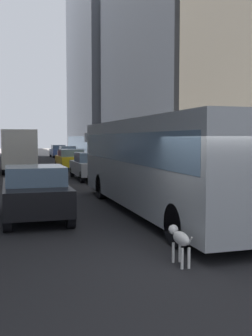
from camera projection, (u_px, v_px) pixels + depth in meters
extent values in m
plane|color=#232326|center=(43.00, 162.00, 42.07)|extent=(120.00, 120.00, 0.00)
cube|color=#9E9991|center=(97.00, 161.00, 43.67)|extent=(2.40, 110.00, 0.15)
cube|color=#4C515B|center=(167.00, 53.00, 40.29)|extent=(8.25, 23.05, 21.99)
cube|color=slate|center=(127.00, 147.00, 39.82)|extent=(0.08, 20.74, 2.40)
cube|color=slate|center=(108.00, 29.00, 63.02)|extent=(9.88, 22.46, 38.90)
cube|color=slate|center=(78.00, 144.00, 62.94)|extent=(0.08, 20.22, 2.40)
cube|color=#999EA3|center=(159.00, 162.00, 13.34)|extent=(2.55, 11.50, 2.75)
cube|color=slate|center=(159.00, 147.00, 13.30)|extent=(2.57, 11.04, 0.90)
cube|color=black|center=(115.00, 179.00, 18.87)|extent=(2.55, 0.16, 0.44)
cylinder|color=black|center=(102.00, 186.00, 16.50)|extent=(0.30, 1.00, 1.00)
cylinder|color=black|center=(153.00, 185.00, 17.14)|extent=(0.30, 1.00, 1.00)
cylinder|color=black|center=(178.00, 225.00, 9.14)|extent=(0.30, 1.00, 1.00)
cube|color=silver|center=(86.00, 137.00, 17.80)|extent=(0.08, 0.24, 0.40)
cube|color=red|center=(29.00, 154.00, 46.68)|extent=(1.73, 4.71, 0.75)
cube|color=slate|center=(29.00, 148.00, 46.41)|extent=(1.59, 2.12, 0.55)
cylinder|color=black|center=(21.00, 156.00, 48.35)|extent=(0.22, 0.64, 0.64)
cylinder|color=black|center=(34.00, 156.00, 48.78)|extent=(0.22, 0.64, 0.64)
cylinder|color=black|center=(23.00, 158.00, 44.65)|extent=(0.22, 0.64, 0.64)
cylinder|color=black|center=(37.00, 158.00, 45.07)|extent=(0.22, 0.64, 0.64)
cube|color=#4C6BB7|center=(58.00, 152.00, 52.83)|extent=(1.75, 4.71, 0.75)
cube|color=slate|center=(58.00, 147.00, 52.56)|extent=(1.61, 2.12, 0.55)
cylinder|color=black|center=(51.00, 154.00, 54.50)|extent=(0.22, 0.64, 0.64)
cylinder|color=black|center=(62.00, 154.00, 54.93)|extent=(0.22, 0.64, 0.64)
cylinder|color=black|center=(54.00, 156.00, 50.79)|extent=(0.22, 0.64, 0.64)
cylinder|color=black|center=(66.00, 155.00, 51.22)|extent=(0.22, 0.64, 0.64)
cube|color=#B7BABF|center=(91.00, 168.00, 24.24)|extent=(1.91, 4.37, 0.75)
cube|color=slate|center=(91.00, 157.00, 23.98)|extent=(1.75, 1.97, 0.55)
cylinder|color=black|center=(72.00, 172.00, 25.72)|extent=(0.22, 0.64, 0.64)
cylinder|color=black|center=(98.00, 172.00, 26.20)|extent=(0.22, 0.64, 0.64)
cylinder|color=black|center=(82.00, 177.00, 22.34)|extent=(0.22, 0.64, 0.64)
cylinder|color=black|center=(112.00, 176.00, 22.81)|extent=(0.22, 0.64, 0.64)
cube|color=silver|center=(67.00, 154.00, 44.66)|extent=(1.75, 4.00, 0.75)
cube|color=slate|center=(68.00, 149.00, 44.42)|extent=(1.61, 1.80, 0.55)
cylinder|color=black|center=(59.00, 157.00, 45.98)|extent=(0.22, 0.64, 0.64)
cylinder|color=black|center=(72.00, 157.00, 46.41)|extent=(0.22, 0.64, 0.64)
cylinder|color=black|center=(62.00, 159.00, 42.96)|extent=(0.22, 0.64, 0.64)
cylinder|color=black|center=(77.00, 158.00, 43.38)|extent=(0.22, 0.64, 0.64)
cube|color=yellow|center=(71.00, 161.00, 31.94)|extent=(1.90, 4.48, 0.75)
cube|color=slate|center=(71.00, 153.00, 31.68)|extent=(1.75, 2.02, 0.55)
cylinder|color=black|center=(57.00, 164.00, 33.47)|extent=(0.22, 0.64, 0.64)
cylinder|color=black|center=(77.00, 164.00, 33.95)|extent=(0.22, 0.64, 0.64)
cylinder|color=black|center=(63.00, 167.00, 29.98)|extent=(0.22, 0.64, 0.64)
cylinder|color=black|center=(85.00, 167.00, 30.46)|extent=(0.22, 0.64, 0.64)
cube|color=black|center=(35.00, 196.00, 12.50)|extent=(1.88, 4.38, 0.75)
cube|color=slate|center=(35.00, 175.00, 12.25)|extent=(1.73, 1.97, 0.55)
cylinder|color=black|center=(7.00, 200.00, 13.99)|extent=(0.22, 0.64, 0.64)
cylinder|color=black|center=(55.00, 198.00, 14.46)|extent=(0.22, 0.64, 0.64)
cylinder|color=black|center=(7.00, 220.00, 10.60)|extent=(0.22, 0.64, 0.64)
cylinder|color=black|center=(70.00, 217.00, 11.07)|extent=(0.22, 0.64, 0.64)
cube|color=#A51919|center=(17.00, 150.00, 32.52)|extent=(2.30, 2.00, 2.10)
cube|color=silver|center=(19.00, 148.00, 28.92)|extent=(2.30, 5.50, 2.60)
cylinder|color=black|center=(5.00, 164.00, 32.32)|extent=(0.28, 0.90, 0.90)
cylinder|color=black|center=(30.00, 163.00, 32.88)|extent=(0.28, 0.90, 0.90)
cylinder|color=black|center=(4.00, 169.00, 27.05)|extent=(0.28, 0.90, 0.90)
cylinder|color=black|center=(35.00, 168.00, 27.62)|extent=(0.28, 0.90, 0.90)
ellipsoid|color=white|center=(181.00, 238.00, 7.80)|extent=(0.22, 0.60, 0.26)
sphere|color=white|center=(173.00, 230.00, 8.16)|extent=(0.20, 0.20, 0.20)
sphere|color=black|center=(170.00, 229.00, 8.16)|extent=(0.07, 0.07, 0.07)
sphere|color=black|center=(176.00, 228.00, 8.19)|extent=(0.07, 0.07, 0.07)
cylinder|color=white|center=(190.00, 241.00, 7.41)|extent=(0.03, 0.16, 0.19)
cylinder|color=white|center=(173.00, 253.00, 8.00)|extent=(0.06, 0.06, 0.40)
cylinder|color=white|center=(180.00, 252.00, 8.04)|extent=(0.06, 0.06, 0.40)
cylinder|color=white|center=(182.00, 259.00, 7.60)|extent=(0.06, 0.06, 0.40)
cylinder|color=white|center=(189.00, 258.00, 7.64)|extent=(0.06, 0.06, 0.40)
sphere|color=black|center=(181.00, 235.00, 7.91)|extent=(0.04, 0.04, 0.04)
sphere|color=black|center=(180.00, 239.00, 7.70)|extent=(0.04, 0.04, 0.04)
sphere|color=black|center=(186.00, 238.00, 7.63)|extent=(0.04, 0.04, 0.04)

